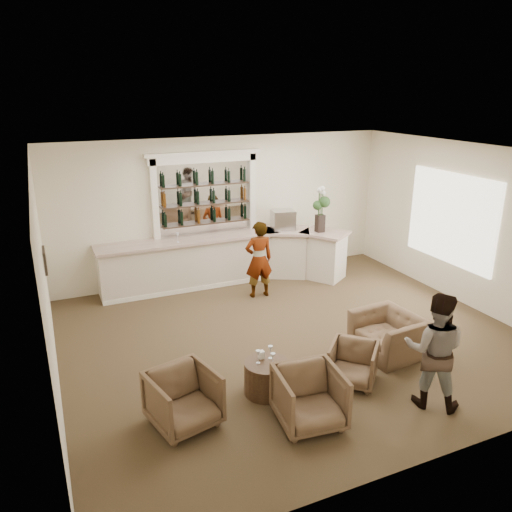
{
  "coord_description": "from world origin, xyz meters",
  "views": [
    {
      "loc": [
        -3.89,
        -7.19,
        4.31
      ],
      "look_at": [
        -0.35,
        0.9,
        1.33
      ],
      "focal_mm": 35.0,
      "sensor_mm": 36.0,
      "label": 1
    }
  ],
  "objects_px": {
    "armchair_far": "(388,335)",
    "bar_counter": "(227,259)",
    "armchair_center": "(309,398)",
    "espresso_machine": "(283,220)",
    "sommelier": "(259,259)",
    "cocktail_table": "(266,377)",
    "guest": "(434,350)",
    "flower_vase": "(321,206)",
    "armchair_left": "(183,399)",
    "armchair_right": "(353,364)"
  },
  "relations": [
    {
      "from": "bar_counter",
      "to": "armchair_far",
      "type": "height_order",
      "value": "bar_counter"
    },
    {
      "from": "guest",
      "to": "armchair_far",
      "type": "bearing_deg",
      "value": -60.76
    },
    {
      "from": "bar_counter",
      "to": "armchair_right",
      "type": "bearing_deg",
      "value": -86.2
    },
    {
      "from": "armchair_far",
      "to": "bar_counter",
      "type": "bearing_deg",
      "value": -167.18
    },
    {
      "from": "sommelier",
      "to": "armchair_center",
      "type": "height_order",
      "value": "sommelier"
    },
    {
      "from": "armchair_left",
      "to": "cocktail_table",
      "type": "bearing_deg",
      "value": -3.57
    },
    {
      "from": "sommelier",
      "to": "espresso_machine",
      "type": "xyz_separation_m",
      "value": [
        1.06,
        0.98,
        0.53
      ]
    },
    {
      "from": "bar_counter",
      "to": "espresso_machine",
      "type": "height_order",
      "value": "espresso_machine"
    },
    {
      "from": "guest",
      "to": "armchair_far",
      "type": "height_order",
      "value": "guest"
    },
    {
      "from": "guest",
      "to": "espresso_machine",
      "type": "distance_m",
      "value": 5.58
    },
    {
      "from": "armchair_far",
      "to": "armchair_right",
      "type": "bearing_deg",
      "value": -69.52
    },
    {
      "from": "guest",
      "to": "armchair_left",
      "type": "xyz_separation_m",
      "value": [
        -3.35,
        0.95,
        -0.47
      ]
    },
    {
      "from": "armchair_left",
      "to": "armchair_far",
      "type": "distance_m",
      "value": 3.72
    },
    {
      "from": "guest",
      "to": "flower_vase",
      "type": "distance_m",
      "value": 5.2
    },
    {
      "from": "bar_counter",
      "to": "cocktail_table",
      "type": "xyz_separation_m",
      "value": [
        -1.02,
        -4.38,
        -0.32
      ]
    },
    {
      "from": "armchair_center",
      "to": "sommelier",
      "type": "bearing_deg",
      "value": 81.47
    },
    {
      "from": "armchair_center",
      "to": "cocktail_table",
      "type": "bearing_deg",
      "value": 110.74
    },
    {
      "from": "cocktail_table",
      "to": "guest",
      "type": "relative_size",
      "value": 0.39
    },
    {
      "from": "guest",
      "to": "flower_vase",
      "type": "height_order",
      "value": "flower_vase"
    },
    {
      "from": "cocktail_table",
      "to": "sommelier",
      "type": "relative_size",
      "value": 0.39
    },
    {
      "from": "sommelier",
      "to": "armchair_right",
      "type": "xyz_separation_m",
      "value": [
        -0.05,
        -3.66,
        -0.52
      ]
    },
    {
      "from": "guest",
      "to": "armchair_far",
      "type": "relative_size",
      "value": 1.59
    },
    {
      "from": "flower_vase",
      "to": "cocktail_table",
      "type": "bearing_deg",
      "value": -129.24
    },
    {
      "from": "cocktail_table",
      "to": "flower_vase",
      "type": "bearing_deg",
      "value": 50.76
    },
    {
      "from": "bar_counter",
      "to": "cocktail_table",
      "type": "relative_size",
      "value": 8.65
    },
    {
      "from": "bar_counter",
      "to": "armchair_center",
      "type": "xyz_separation_m",
      "value": [
        -0.79,
        -5.26,
        -0.18
      ]
    },
    {
      "from": "flower_vase",
      "to": "sommelier",
      "type": "bearing_deg",
      "value": -165.6
    },
    {
      "from": "armchair_center",
      "to": "espresso_machine",
      "type": "relative_size",
      "value": 1.66
    },
    {
      "from": "armchair_center",
      "to": "espresso_machine",
      "type": "height_order",
      "value": "espresso_machine"
    },
    {
      "from": "espresso_machine",
      "to": "flower_vase",
      "type": "xyz_separation_m",
      "value": [
        0.69,
        -0.53,
        0.37
      ]
    },
    {
      "from": "sommelier",
      "to": "espresso_machine",
      "type": "distance_m",
      "value": 1.54
    },
    {
      "from": "sommelier",
      "to": "guest",
      "type": "bearing_deg",
      "value": 102.25
    },
    {
      "from": "flower_vase",
      "to": "armchair_right",
      "type": "bearing_deg",
      "value": -113.65
    },
    {
      "from": "sommelier",
      "to": "armchair_far",
      "type": "height_order",
      "value": "sommelier"
    },
    {
      "from": "guest",
      "to": "espresso_machine",
      "type": "xyz_separation_m",
      "value": [
        0.41,
        5.54,
        0.51
      ]
    },
    {
      "from": "espresso_machine",
      "to": "armchair_far",
      "type": "bearing_deg",
      "value": -79.88
    },
    {
      "from": "armchair_right",
      "to": "armchair_far",
      "type": "height_order",
      "value": "armchair_far"
    },
    {
      "from": "sommelier",
      "to": "flower_vase",
      "type": "height_order",
      "value": "flower_vase"
    },
    {
      "from": "guest",
      "to": "espresso_machine",
      "type": "relative_size",
      "value": 3.29
    },
    {
      "from": "cocktail_table",
      "to": "armchair_left",
      "type": "relative_size",
      "value": 0.77
    },
    {
      "from": "armchair_center",
      "to": "flower_vase",
      "type": "relative_size",
      "value": 0.81
    },
    {
      "from": "flower_vase",
      "to": "bar_counter",
      "type": "bearing_deg",
      "value": 165.37
    },
    {
      "from": "sommelier",
      "to": "armchair_center",
      "type": "relative_size",
      "value": 1.93
    },
    {
      "from": "armchair_far",
      "to": "guest",
      "type": "bearing_deg",
      "value": -19.32
    },
    {
      "from": "cocktail_table",
      "to": "guest",
      "type": "xyz_separation_m",
      "value": [
        2.02,
        -1.18,
        0.61
      ]
    },
    {
      "from": "sommelier",
      "to": "armchair_left",
      "type": "bearing_deg",
      "value": 57.38
    },
    {
      "from": "cocktail_table",
      "to": "armchair_center",
      "type": "height_order",
      "value": "armchair_center"
    },
    {
      "from": "bar_counter",
      "to": "armchair_left",
      "type": "bearing_deg",
      "value": -116.89
    },
    {
      "from": "sommelier",
      "to": "armchair_far",
      "type": "bearing_deg",
      "value": 111.73
    },
    {
      "from": "sommelier",
      "to": "armchair_center",
      "type": "distance_m",
      "value": 4.44
    }
  ]
}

